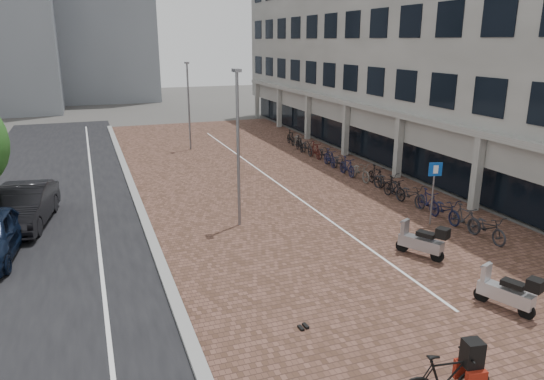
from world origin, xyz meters
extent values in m
plane|color=#474442|center=(0.00, 0.00, 0.00)|extent=(140.00, 140.00, 0.00)
cube|color=brown|center=(2.00, 12.00, 0.01)|extent=(14.50, 42.00, 0.04)
cube|color=black|center=(-9.00, 12.00, 0.01)|extent=(8.00, 50.00, 0.03)
cube|color=gray|center=(-5.10, 12.00, 0.07)|extent=(0.35, 42.00, 0.14)
cube|color=white|center=(-7.00, 12.00, 0.02)|extent=(0.12, 44.00, 0.00)
cube|color=white|center=(2.20, 12.00, 0.04)|extent=(0.10, 30.00, 0.00)
cube|color=#A5A59F|center=(13.00, 16.00, 8.50)|extent=(8.00, 40.00, 13.00)
cube|color=black|center=(9.60, 16.00, 1.70)|extent=(0.15, 38.00, 3.20)
cube|color=#A5A59F|center=(9.40, 16.00, 3.45)|extent=(1.60, 38.00, 0.30)
cube|color=#A5A59F|center=(8.80, 4.00, 1.70)|extent=(0.35, 0.35, 3.40)
cube|color=#A5A59F|center=(8.80, 10.00, 1.70)|extent=(0.35, 0.35, 3.40)
cube|color=#A5A59F|center=(8.80, 16.00, 1.70)|extent=(0.35, 0.35, 3.40)
cube|color=#A5A59F|center=(8.80, 22.00, 1.70)|extent=(0.35, 0.35, 3.40)
cube|color=#A5A59F|center=(8.80, 28.00, 1.70)|extent=(0.35, 0.35, 3.40)
cube|color=#A5A59F|center=(8.80, 34.00, 1.70)|extent=(0.35, 0.35, 3.40)
imported|color=black|center=(-9.67, 8.85, 0.83)|extent=(2.52, 5.25, 1.66)
imported|color=black|center=(-0.65, -5.94, 0.63)|extent=(2.15, 0.90, 1.26)
cube|color=black|center=(-0.65, -5.94, 1.19)|extent=(0.43, 0.40, 0.57)
cube|color=maroon|center=(-0.87, -5.94, 0.69)|extent=(0.45, 0.19, 0.44)
cube|color=maroon|center=(-0.43, -5.94, 0.69)|extent=(0.45, 0.19, 0.44)
cylinder|color=slate|center=(5.87, 3.14, 1.21)|extent=(0.07, 0.07, 2.42)
cube|color=#0C45A7|center=(5.87, 3.11, 2.36)|extent=(0.54, 0.16, 0.55)
cylinder|color=slate|center=(-1.49, 5.79, 3.10)|extent=(0.12, 0.12, 6.20)
cylinder|color=gray|center=(-0.34, 21.31, 2.92)|extent=(0.12, 0.12, 5.85)
imported|color=#222328|center=(6.81, 1.00, 0.52)|extent=(0.73, 1.99, 1.04)
imported|color=#232429|center=(6.70, 2.15, 0.53)|extent=(0.52, 1.76, 1.05)
imported|color=#121733|center=(6.68, 3.30, 0.52)|extent=(0.74, 1.99, 1.04)
imported|color=#121333|center=(6.71, 4.45, 0.53)|extent=(0.69, 1.79, 1.05)
imported|color=black|center=(6.61, 5.60, 0.52)|extent=(0.90, 2.04, 1.04)
imported|color=black|center=(6.49, 6.75, 0.53)|extent=(0.54, 1.76, 1.05)
imported|color=black|center=(6.78, 7.90, 0.52)|extent=(0.85, 2.02, 1.04)
imported|color=black|center=(6.92, 9.05, 0.53)|extent=(0.60, 1.77, 1.05)
imported|color=#605D58|center=(6.61, 10.20, 0.52)|extent=(0.71, 1.98, 1.04)
imported|color=#141637|center=(6.45, 11.35, 0.53)|extent=(0.54, 1.76, 1.05)
imported|color=black|center=(6.59, 12.50, 0.52)|extent=(0.85, 2.02, 1.04)
imported|color=#141737|center=(6.51, 13.65, 0.53)|extent=(0.63, 1.78, 1.05)
imported|color=black|center=(6.73, 14.80, 0.52)|extent=(0.73, 1.99, 1.04)
imported|color=#411411|center=(6.62, 15.95, 0.53)|extent=(0.58, 1.77, 1.05)
imported|color=black|center=(6.58, 17.10, 0.52)|extent=(0.86, 2.03, 1.04)
imported|color=black|center=(6.52, 18.25, 0.53)|extent=(0.76, 1.80, 1.05)
imported|color=#5E5A56|center=(6.94, 19.40, 0.52)|extent=(0.90, 2.04, 1.04)
imported|color=black|center=(6.83, 20.55, 0.53)|extent=(0.66, 1.79, 1.05)
camera|label=1|loc=(-7.02, -12.99, 7.30)|focal=33.53mm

